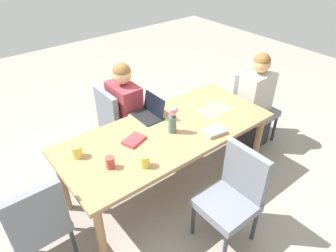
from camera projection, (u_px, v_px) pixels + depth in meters
The scene contains 17 objects.
ground_plane at pixel (168, 185), 3.33m from camera, with size 10.00×10.00×0.00m, color gray.
dining_table at pixel (168, 137), 2.97m from camera, with size 2.10×0.91×0.73m.
chair_near_left_near at pixel (118, 121), 3.49m from camera, with size 0.44×0.44×0.90m.
person_near_left_near at pixel (126, 119), 3.47m from camera, with size 0.36×0.40×1.19m.
chair_head_left_left_mid at pixel (252, 104), 3.80m from camera, with size 0.44×0.44×0.90m.
person_head_left_left_mid at pixel (254, 106), 3.71m from camera, with size 0.40×0.36×1.19m.
chair_far_left_far at pixel (234, 193), 2.56m from camera, with size 0.44×0.44×0.90m.
chair_head_right_right_near at pixel (37, 222), 2.33m from camera, with size 0.44×0.44×0.90m.
flower_vase at pixel (173, 118), 2.82m from camera, with size 0.08×0.08×0.27m.
placemat_near_left_near at pixel (148, 118), 3.10m from camera, with size 0.36×0.26×0.00m, color #9EBC66.
placemat_head_left_left_mid at pixel (214, 110), 3.24m from camera, with size 0.36×0.26×0.00m, color #9EBC66.
laptop_near_left_near at pixel (149, 113), 3.11m from camera, with size 0.22×0.32×0.21m.
coffee_mug_near_left at pixel (145, 161), 2.47m from camera, with size 0.08×0.08×0.11m, color #DBC64C.
coffee_mug_near_right at pixel (110, 162), 2.46m from camera, with size 0.07×0.07×0.10m, color #AD3D38.
coffee_mug_centre_left at pixel (77, 151), 2.57m from camera, with size 0.09×0.09×0.11m, color #DBC64C.
book_red_cover at pixel (215, 131), 2.87m from camera, with size 0.20×0.14×0.04m, color #B2A38E.
book_blue_cover at pixel (134, 140), 2.77m from camera, with size 0.20×0.14×0.03m, color #B73338.
Camera 1 is at (1.50, 1.87, 2.41)m, focal length 32.75 mm.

